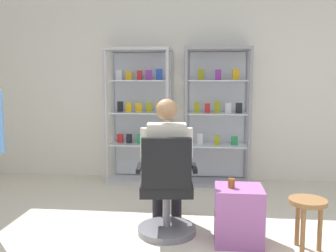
{
  "coord_description": "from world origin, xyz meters",
  "views": [
    {
      "loc": [
        0.41,
        -2.51,
        1.46
      ],
      "look_at": [
        0.02,
        1.21,
        1.0
      ],
      "focal_mm": 39.99,
      "sensor_mm": 36.0,
      "label": 1
    }
  ],
  "objects": [
    {
      "name": "display_cabinet_right",
      "position": [
        0.55,
        2.76,
        0.97
      ],
      "size": [
        0.9,
        0.45,
        1.9
      ],
      "color": "gray",
      "rests_on": "ground"
    },
    {
      "name": "tea_glass",
      "position": [
        0.63,
        0.75,
        0.55
      ],
      "size": [
        0.06,
        0.06,
        0.08
      ],
      "primitive_type": "cylinder",
      "color": "brown",
      "rests_on": "storage_crate"
    },
    {
      "name": "seated_shopkeeper",
      "position": [
        0.03,
        1.01,
        0.71
      ],
      "size": [
        0.52,
        0.59,
        1.29
      ],
      "color": "black",
      "rests_on": "ground"
    },
    {
      "name": "wooden_stool",
      "position": [
        1.27,
        0.67,
        0.36
      ],
      "size": [
        0.32,
        0.32,
        0.45
      ],
      "color": "olive",
      "rests_on": "ground"
    },
    {
      "name": "display_cabinet_left",
      "position": [
        -0.55,
        2.76,
        0.97
      ],
      "size": [
        0.9,
        0.45,
        1.9
      ],
      "color": "#B7B7BC",
      "rests_on": "ground"
    },
    {
      "name": "office_chair",
      "position": [
        0.04,
        0.85,
        0.39
      ],
      "size": [
        0.59,
        0.56,
        0.96
      ],
      "color": "slate",
      "rests_on": "ground"
    },
    {
      "name": "storage_crate",
      "position": [
        0.7,
        0.77,
        0.26
      ],
      "size": [
        0.42,
        0.39,
        0.51
      ],
      "primitive_type": "cube",
      "color": "#9E599E",
      "rests_on": "ground"
    },
    {
      "name": "back_wall",
      "position": [
        0.0,
        3.0,
        1.35
      ],
      "size": [
        6.0,
        0.1,
        2.7
      ],
      "primitive_type": "cube",
      "color": "silver",
      "rests_on": "ground"
    }
  ]
}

